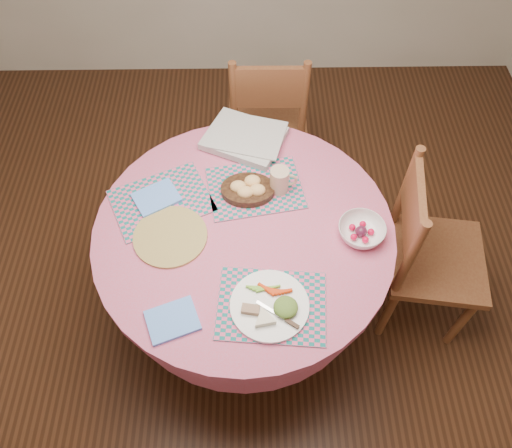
{
  "coord_description": "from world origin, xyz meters",
  "views": [
    {
      "loc": [
        0.03,
        -1.16,
        2.43
      ],
      "look_at": [
        0.05,
        0.0,
        0.78
      ],
      "focal_mm": 35.0,
      "sensor_mm": 36.0,
      "label": 1
    }
  ],
  "objects_px": {
    "bread_bowl": "(248,189)",
    "fruit_bowl": "(361,231)",
    "chair_right": "(427,252)",
    "wicker_trivet": "(170,236)",
    "dining_table": "(245,253)",
    "latte_mug": "(280,180)",
    "chair_back": "(268,115)",
    "dinner_plate": "(271,306)"
  },
  "relations": [
    {
      "from": "chair_back",
      "to": "dining_table",
      "type": "bearing_deg",
      "value": 82.7
    },
    {
      "from": "latte_mug",
      "to": "chair_right",
      "type": "bearing_deg",
      "value": -14.79
    },
    {
      "from": "dinner_plate",
      "to": "bread_bowl",
      "type": "xyz_separation_m",
      "value": [
        -0.08,
        0.54,
        0.01
      ]
    },
    {
      "from": "bread_bowl",
      "to": "dining_table",
      "type": "bearing_deg",
      "value": -95.9
    },
    {
      "from": "chair_back",
      "to": "wicker_trivet",
      "type": "distance_m",
      "value": 1.11
    },
    {
      "from": "wicker_trivet",
      "to": "bread_bowl",
      "type": "relative_size",
      "value": 1.3
    },
    {
      "from": "dining_table",
      "to": "fruit_bowl",
      "type": "bearing_deg",
      "value": -4.93
    },
    {
      "from": "chair_right",
      "to": "wicker_trivet",
      "type": "xyz_separation_m",
      "value": [
        -1.12,
        -0.06,
        0.25
      ]
    },
    {
      "from": "wicker_trivet",
      "to": "fruit_bowl",
      "type": "height_order",
      "value": "fruit_bowl"
    },
    {
      "from": "bread_bowl",
      "to": "fruit_bowl",
      "type": "distance_m",
      "value": 0.5
    },
    {
      "from": "chair_right",
      "to": "bread_bowl",
      "type": "distance_m",
      "value": 0.87
    },
    {
      "from": "dining_table",
      "to": "bread_bowl",
      "type": "height_order",
      "value": "bread_bowl"
    },
    {
      "from": "wicker_trivet",
      "to": "fruit_bowl",
      "type": "xyz_separation_m",
      "value": [
        0.77,
        -0.0,
        0.02
      ]
    },
    {
      "from": "chair_right",
      "to": "fruit_bowl",
      "type": "relative_size",
      "value": 4.09
    },
    {
      "from": "chair_back",
      "to": "bread_bowl",
      "type": "xyz_separation_m",
      "value": [
        -0.11,
        -0.77,
        0.29
      ]
    },
    {
      "from": "wicker_trivet",
      "to": "dining_table",
      "type": "bearing_deg",
      "value": 7.39
    },
    {
      "from": "dining_table",
      "to": "chair_right",
      "type": "relative_size",
      "value": 1.27
    },
    {
      "from": "chair_back",
      "to": "fruit_bowl",
      "type": "distance_m",
      "value": 1.08
    },
    {
      "from": "bread_bowl",
      "to": "latte_mug",
      "type": "xyz_separation_m",
      "value": [
        0.14,
        0.02,
        0.03
      ]
    },
    {
      "from": "wicker_trivet",
      "to": "latte_mug",
      "type": "bearing_deg",
      "value": 27.74
    },
    {
      "from": "dining_table",
      "to": "fruit_bowl",
      "type": "xyz_separation_m",
      "value": [
        0.47,
        -0.04,
        0.22
      ]
    },
    {
      "from": "fruit_bowl",
      "to": "dinner_plate",
      "type": "bearing_deg",
      "value": -139.4
    },
    {
      "from": "bread_bowl",
      "to": "fruit_bowl",
      "type": "bearing_deg",
      "value": -26.04
    },
    {
      "from": "wicker_trivet",
      "to": "bread_bowl",
      "type": "xyz_separation_m",
      "value": [
        0.32,
        0.22,
        0.03
      ]
    },
    {
      "from": "dining_table",
      "to": "chair_back",
      "type": "relative_size",
      "value": 1.31
    },
    {
      "from": "dining_table",
      "to": "dinner_plate",
      "type": "distance_m",
      "value": 0.43
    },
    {
      "from": "dinner_plate",
      "to": "wicker_trivet",
      "type": "bearing_deg",
      "value": 141.16
    },
    {
      "from": "chair_right",
      "to": "fruit_bowl",
      "type": "bearing_deg",
      "value": 108.44
    },
    {
      "from": "chair_back",
      "to": "bread_bowl",
      "type": "relative_size",
      "value": 4.11
    },
    {
      "from": "wicker_trivet",
      "to": "bread_bowl",
      "type": "bearing_deg",
      "value": 34.8
    },
    {
      "from": "dining_table",
      "to": "chair_right",
      "type": "height_order",
      "value": "chair_right"
    },
    {
      "from": "latte_mug",
      "to": "chair_back",
      "type": "bearing_deg",
      "value": 91.92
    },
    {
      "from": "dining_table",
      "to": "wicker_trivet",
      "type": "height_order",
      "value": "wicker_trivet"
    },
    {
      "from": "chair_right",
      "to": "wicker_trivet",
      "type": "bearing_deg",
      "value": 101.43
    },
    {
      "from": "chair_right",
      "to": "dinner_plate",
      "type": "bearing_deg",
      "value": 126.1
    },
    {
      "from": "chair_back",
      "to": "wicker_trivet",
      "type": "xyz_separation_m",
      "value": [
        -0.43,
        -0.99,
        0.26
      ]
    },
    {
      "from": "bread_bowl",
      "to": "fruit_bowl",
      "type": "height_order",
      "value": "bread_bowl"
    },
    {
      "from": "bread_bowl",
      "to": "chair_right",
      "type": "bearing_deg",
      "value": -11.14
    },
    {
      "from": "chair_back",
      "to": "dinner_plate",
      "type": "distance_m",
      "value": 1.34
    },
    {
      "from": "chair_right",
      "to": "chair_back",
      "type": "height_order",
      "value": "chair_right"
    },
    {
      "from": "dinner_plate",
      "to": "fruit_bowl",
      "type": "height_order",
      "value": "fruit_bowl"
    },
    {
      "from": "chair_right",
      "to": "bread_bowl",
      "type": "bearing_deg",
      "value": 87.2
    }
  ]
}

